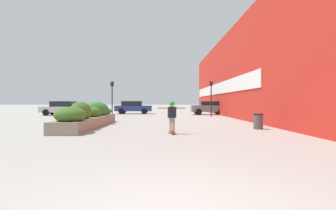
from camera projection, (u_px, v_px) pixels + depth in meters
The scene contains 11 objects.
building_wall_right at pixel (236, 72), 23.25m from camera, with size 0.67×45.48×8.22m.
planter_box at pixel (89, 117), 15.06m from camera, with size 1.57×8.38×1.45m.
skateboard at pixel (172, 132), 11.65m from camera, with size 0.36×0.77×0.09m.
skateboarder at pixel (172, 113), 11.65m from camera, with size 1.27×0.36×1.38m.
trash_bin at pixel (258, 121), 13.77m from camera, with size 0.51×0.51×0.81m.
car_leftmost at pixel (209, 108), 29.83m from camera, with size 3.94×1.87×1.52m.
car_center_left at pixel (271, 108), 33.18m from camera, with size 4.56×1.91×1.40m.
car_center_right at pixel (133, 107), 32.05m from camera, with size 4.41×1.90×1.56m.
car_rightmost at pixel (62, 108), 28.42m from camera, with size 4.28×1.89×1.53m.
traffic_light_left at pixel (112, 93), 25.81m from camera, with size 0.28×0.30×3.47m.
traffic_light_right at pixel (211, 92), 25.93m from camera, with size 0.28×0.30×3.52m.
Camera 1 is at (-0.02, -3.16, 1.41)m, focal length 28.00 mm.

